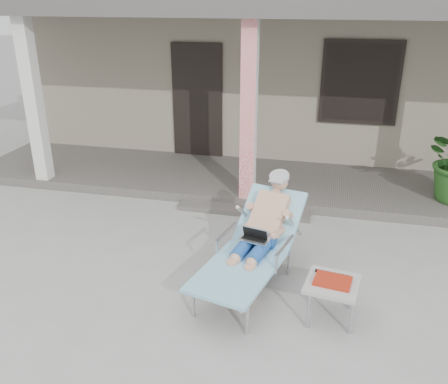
# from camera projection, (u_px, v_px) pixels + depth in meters

# --- Properties ---
(ground) EXTENTS (60.00, 60.00, 0.00)m
(ground) POSITION_uv_depth(u_px,v_px,m) (213.00, 279.00, 5.49)
(ground) COLOR #9E9E99
(ground) RESTS_ON ground
(house) EXTENTS (10.40, 5.40, 3.30)m
(house) POSITION_uv_depth(u_px,v_px,m) (283.00, 60.00, 10.68)
(house) COLOR gray
(house) RESTS_ON ground
(porch_deck) EXTENTS (10.00, 2.00, 0.15)m
(porch_deck) POSITION_uv_depth(u_px,v_px,m) (256.00, 181.00, 8.16)
(porch_deck) COLOR #605B56
(porch_deck) RESTS_ON ground
(porch_overhang) EXTENTS (10.00, 2.30, 2.85)m
(porch_overhang) POSITION_uv_depth(u_px,v_px,m) (260.00, 13.00, 7.06)
(porch_overhang) COLOR silver
(porch_overhang) RESTS_ON porch_deck
(porch_step) EXTENTS (2.00, 0.30, 0.07)m
(porch_step) POSITION_uv_depth(u_px,v_px,m) (243.00, 210.00, 7.14)
(porch_step) COLOR #605B56
(porch_step) RESTS_ON ground
(lounger) EXTENTS (1.11, 1.92, 1.21)m
(lounger) POSITION_uv_depth(u_px,v_px,m) (257.00, 222.00, 5.19)
(lounger) COLOR #B7B7BC
(lounger) RESTS_ON ground
(side_table) EXTENTS (0.58, 0.58, 0.46)m
(side_table) POSITION_uv_depth(u_px,v_px,m) (332.00, 286.00, 4.69)
(side_table) COLOR #AAA9A5
(side_table) RESTS_ON ground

